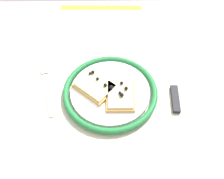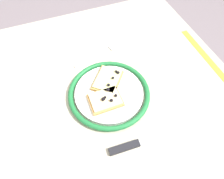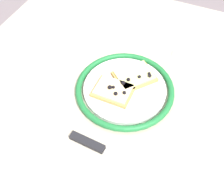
{
  "view_description": "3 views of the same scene",
  "coord_description": "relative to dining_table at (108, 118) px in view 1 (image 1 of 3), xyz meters",
  "views": [
    {
      "loc": [
        0.01,
        -0.43,
        1.36
      ],
      "look_at": [
        0.01,
        0.03,
        0.76
      ],
      "focal_mm": 42.83,
      "sensor_mm": 36.0,
      "label": 1
    },
    {
      "loc": [
        0.34,
        -0.09,
        1.3
      ],
      "look_at": [
        0.01,
        0.03,
        0.77
      ],
      "focal_mm": 31.51,
      "sensor_mm": 36.0,
      "label": 2
    },
    {
      "loc": [
        0.45,
        0.18,
        1.34
      ],
      "look_at": [
        0.03,
        -0.0,
        0.77
      ],
      "focal_mm": 44.13,
      "sensor_mm": 36.0,
      "label": 3
    }
  ],
  "objects": [
    {
      "name": "fork",
      "position": [
        -0.18,
        0.04,
        0.1
      ],
      "size": [
        0.07,
        0.2,
        0.0
      ],
      "color": "silver",
      "rests_on": "dining_table"
    },
    {
      "name": "pizza_slice_near",
      "position": [
        0.04,
        -0.0,
        0.12
      ],
      "size": [
        0.08,
        0.1,
        0.03
      ],
      "color": "tan",
      "rests_on": "plate"
    },
    {
      "name": "pizza_slice_far",
      "position": [
        -0.03,
        0.03,
        0.12
      ],
      "size": [
        0.13,
        0.13,
        0.03
      ],
      "color": "tan",
      "rests_on": "plate"
    },
    {
      "name": "dining_table",
      "position": [
        0.0,
        0.0,
        0.0
      ],
      "size": [
        0.94,
        0.95,
        0.74
      ],
      "color": "#BCB29E",
      "rests_on": "ground_plane"
    },
    {
      "name": "knife",
      "position": [
        0.19,
        0.04,
        0.1
      ],
      "size": [
        0.03,
        0.24,
        0.01
      ],
      "color": "silver",
      "rests_on": "dining_table"
    },
    {
      "name": "measuring_tape",
      "position": [
        -0.02,
        0.43,
        0.09
      ],
      "size": [
        0.31,
        0.03,
        0.0
      ],
      "primitive_type": "cube",
      "rotation": [
        0.0,
        0.0,
        -0.02
      ],
      "color": "yellow",
      "rests_on": "dining_table"
    },
    {
      "name": "plate",
      "position": [
        0.01,
        0.02,
        0.1
      ],
      "size": [
        0.27,
        0.27,
        0.02
      ],
      "color": "white",
      "rests_on": "dining_table"
    }
  ]
}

